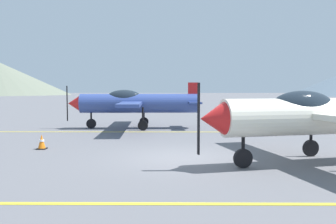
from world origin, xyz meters
TOP-DOWN VIEW (x-y plane):
  - ground_plane at (0.00, 0.00)m, footprint 400.00×400.00m
  - apron_line_near at (0.00, -4.94)m, footprint 80.00×0.16m
  - apron_line_far at (0.00, 7.31)m, footprint 80.00×0.16m
  - airplane_near at (4.46, -0.94)m, footprint 8.13×9.23m
  - airplane_mid at (-2.45, 9.12)m, footprint 8.05×9.27m
  - traffic_cone_front at (-5.39, 1.71)m, footprint 0.36×0.36m

SIDE VIEW (x-z plane):
  - ground_plane at x=0.00m, z-range 0.00..0.00m
  - apron_line_near at x=0.00m, z-range 0.00..0.01m
  - apron_line_far at x=0.00m, z-range 0.00..0.01m
  - traffic_cone_front at x=-5.39m, z-range -0.01..0.58m
  - airplane_near at x=4.46m, z-range 0.18..2.95m
  - airplane_mid at x=-2.45m, z-range 0.18..2.95m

